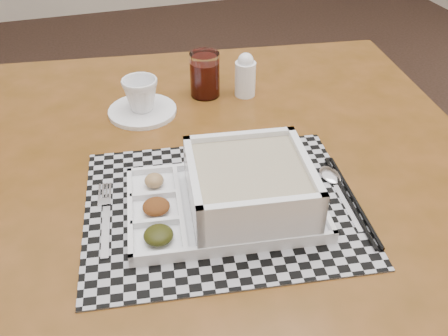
{
  "coord_description": "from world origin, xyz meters",
  "views": [
    {
      "loc": [
        -0.41,
        -1.56,
        1.38
      ],
      "look_at": [
        -0.21,
        -0.91,
        0.87
      ],
      "focal_mm": 40.0,
      "sensor_mm": 36.0,
      "label": 1
    }
  ],
  "objects_px": {
    "cup": "(141,95)",
    "juice_glass": "(205,76)",
    "serving_tray": "(242,193)",
    "creamer_bottle": "(245,75)",
    "dining_table": "(209,204)"
  },
  "relations": [
    {
      "from": "dining_table",
      "to": "juice_glass",
      "type": "distance_m",
      "value": 0.32
    },
    {
      "from": "creamer_bottle",
      "to": "dining_table",
      "type": "bearing_deg",
      "value": -121.95
    },
    {
      "from": "dining_table",
      "to": "juice_glass",
      "type": "bearing_deg",
      "value": 75.73
    },
    {
      "from": "cup",
      "to": "dining_table",
      "type": "bearing_deg",
      "value": -90.02
    },
    {
      "from": "creamer_bottle",
      "to": "cup",
      "type": "bearing_deg",
      "value": -176.58
    },
    {
      "from": "serving_tray",
      "to": "cup",
      "type": "xyz_separation_m",
      "value": [
        -0.1,
        0.37,
        0.01
      ]
    },
    {
      "from": "cup",
      "to": "juice_glass",
      "type": "bearing_deg",
      "value": -3.72
    },
    {
      "from": "serving_tray",
      "to": "dining_table",
      "type": "bearing_deg",
      "value": 99.32
    },
    {
      "from": "dining_table",
      "to": "cup",
      "type": "height_order",
      "value": "cup"
    },
    {
      "from": "creamer_bottle",
      "to": "serving_tray",
      "type": "bearing_deg",
      "value": -109.87
    },
    {
      "from": "dining_table",
      "to": "serving_tray",
      "type": "xyz_separation_m",
      "value": [
        0.02,
        -0.13,
        0.12
      ]
    },
    {
      "from": "cup",
      "to": "creamer_bottle",
      "type": "relative_size",
      "value": 0.75
    },
    {
      "from": "serving_tray",
      "to": "cup",
      "type": "distance_m",
      "value": 0.39
    },
    {
      "from": "serving_tray",
      "to": "cup",
      "type": "bearing_deg",
      "value": 105.53
    },
    {
      "from": "dining_table",
      "to": "creamer_bottle",
      "type": "distance_m",
      "value": 0.33
    }
  ]
}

